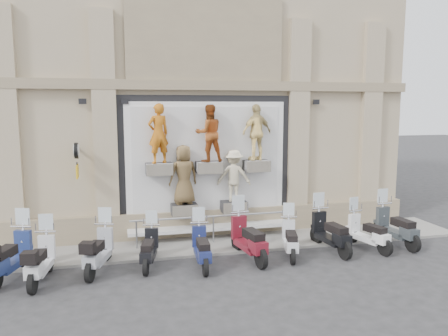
% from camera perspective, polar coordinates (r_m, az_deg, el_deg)
% --- Properties ---
extents(ground, '(90.00, 90.00, 0.00)m').
position_cam_1_polar(ground, '(11.73, 0.78, -12.95)').
color(ground, '#2A2A2C').
rests_on(ground, ground).
extents(sidewalk, '(16.00, 2.20, 0.08)m').
position_cam_1_polar(sidewalk, '(13.64, -1.48, -9.72)').
color(sidewalk, gray).
rests_on(sidewalk, ground).
extents(building, '(14.00, 8.60, 12.00)m').
position_cam_1_polar(building, '(17.90, -5.03, 13.78)').
color(building, tan).
rests_on(building, ground).
extents(shop_vitrine, '(5.60, 0.90, 4.30)m').
position_cam_1_polar(shop_vitrine, '(13.74, -1.86, 0.69)').
color(shop_vitrine, black).
rests_on(shop_vitrine, ground).
extents(guard_rail, '(5.06, 0.10, 0.93)m').
position_cam_1_polar(guard_rail, '(13.43, -1.40, -8.12)').
color(guard_rail, '#9EA0A5').
rests_on(guard_rail, ground).
extents(clock_sign_bracket, '(0.10, 0.80, 1.02)m').
position_cam_1_polar(clock_sign_bracket, '(13.18, -18.69, 1.52)').
color(clock_sign_bracket, black).
rests_on(clock_sign_bracket, ground).
extents(scooter_a, '(1.16, 2.08, 1.62)m').
position_cam_1_polar(scooter_a, '(11.99, -26.15, -9.23)').
color(scooter_a, navy).
rests_on(scooter_a, ground).
extents(scooter_b, '(0.77, 1.94, 1.53)m').
position_cam_1_polar(scooter_b, '(11.50, -22.90, -9.99)').
color(scooter_b, silver).
rests_on(scooter_b, ground).
extents(scooter_c, '(1.05, 1.97, 1.54)m').
position_cam_1_polar(scooter_c, '(11.71, -16.10, -9.32)').
color(scooter_c, '#9699A2').
rests_on(scooter_c, ground).
extents(scooter_d, '(0.85, 1.77, 1.39)m').
position_cam_1_polar(scooter_d, '(11.79, -9.78, -9.38)').
color(scooter_d, black).
rests_on(scooter_d, ground).
extents(scooter_e, '(0.63, 1.84, 1.47)m').
position_cam_1_polar(scooter_e, '(11.62, -2.93, -9.32)').
color(scooter_e, navy).
rests_on(scooter_e, ground).
extents(scooter_f, '(0.92, 2.14, 1.68)m').
position_cam_1_polar(scooter_f, '(12.12, 3.21, -8.07)').
color(scooter_f, maroon).
rests_on(scooter_f, ground).
extents(scooter_g, '(0.98, 1.82, 1.42)m').
position_cam_1_polar(scooter_g, '(12.51, 8.68, -8.26)').
color(scooter_g, silver).
rests_on(scooter_g, ground).
extents(scooter_h, '(0.80, 2.06, 1.63)m').
position_cam_1_polar(scooter_h, '(13.12, 13.74, -7.15)').
color(scooter_h, black).
rests_on(scooter_h, ground).
extents(scooter_i, '(0.97, 1.88, 1.47)m').
position_cam_1_polar(scooter_i, '(13.63, 18.29, -7.10)').
color(scooter_i, white).
rests_on(scooter_i, ground).
extents(scooter_j, '(0.77, 2.06, 1.63)m').
position_cam_1_polar(scooter_j, '(14.33, 21.57, -6.20)').
color(scooter_j, '#2D3337').
rests_on(scooter_j, ground).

